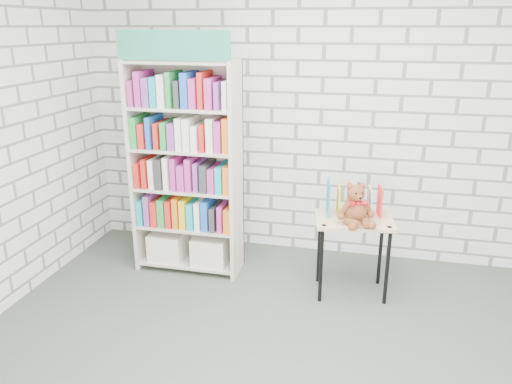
# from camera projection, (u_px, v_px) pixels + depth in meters

# --- Properties ---
(ground) EXTENTS (4.50, 4.50, 0.00)m
(ground) POSITION_uv_depth(u_px,v_px,m) (279.00, 380.00, 3.16)
(ground) COLOR #40493E
(ground) RESTS_ON ground
(room_shell) EXTENTS (4.52, 4.02, 2.81)m
(room_shell) POSITION_uv_depth(u_px,v_px,m) (284.00, 96.00, 2.59)
(room_shell) COLOR silver
(room_shell) RESTS_ON ground
(bookshelf) EXTENTS (0.94, 0.36, 2.10)m
(bookshelf) POSITION_uv_depth(u_px,v_px,m) (186.00, 167.00, 4.34)
(bookshelf) COLOR beige
(bookshelf) RESTS_ON ground
(display_table) EXTENTS (0.67, 0.51, 0.66)m
(display_table) POSITION_uv_depth(u_px,v_px,m) (354.00, 229.00, 4.02)
(display_table) COLOR tan
(display_table) RESTS_ON ground
(table_books) EXTENTS (0.45, 0.25, 0.25)m
(table_books) POSITION_uv_depth(u_px,v_px,m) (354.00, 200.00, 4.05)
(table_books) COLOR teal
(table_books) RESTS_ON display_table
(teddy_bear) EXTENTS (0.30, 0.29, 0.32)m
(teddy_bear) POSITION_uv_depth(u_px,v_px,m) (356.00, 208.00, 3.86)
(teddy_bear) COLOR brown
(teddy_bear) RESTS_ON display_table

